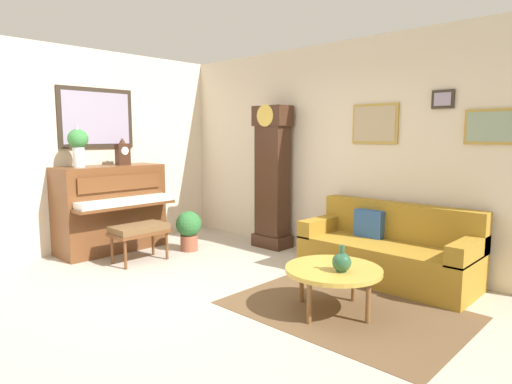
# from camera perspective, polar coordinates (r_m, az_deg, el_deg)

# --- Properties ---
(ground_plane) EXTENTS (6.40, 6.00, 0.10)m
(ground_plane) POSITION_cam_1_polar(r_m,az_deg,el_deg) (4.60, -9.15, -13.96)
(ground_plane) COLOR #B2A899
(wall_left) EXTENTS (0.13, 4.90, 2.80)m
(wall_left) POSITION_cam_1_polar(r_m,az_deg,el_deg) (6.56, -23.31, 5.00)
(wall_left) COLOR beige
(wall_left) RESTS_ON ground_plane
(wall_back) EXTENTS (5.30, 0.13, 2.80)m
(wall_back) POSITION_cam_1_polar(r_m,az_deg,el_deg) (6.03, 9.15, 5.29)
(wall_back) COLOR beige
(wall_back) RESTS_ON ground_plane
(area_rug) EXTENTS (2.10, 1.50, 0.01)m
(area_rug) POSITION_cam_1_polar(r_m,az_deg,el_deg) (4.32, 11.53, -14.67)
(area_rug) COLOR brown
(area_rug) RESTS_ON ground_plane
(piano) EXTENTS (0.87, 1.44, 1.20)m
(piano) POSITION_cam_1_polar(r_m,az_deg,el_deg) (6.49, -18.24, -1.95)
(piano) COLOR brown
(piano) RESTS_ON ground_plane
(piano_bench) EXTENTS (0.42, 0.70, 0.48)m
(piano_bench) POSITION_cam_1_polar(r_m,az_deg,el_deg) (5.83, -14.84, -4.85)
(piano_bench) COLOR brown
(piano_bench) RESTS_ON ground_plane
(grandfather_clock) EXTENTS (0.52, 0.34, 2.03)m
(grandfather_clock) POSITION_cam_1_polar(r_m,az_deg,el_deg) (6.30, 2.11, 1.46)
(grandfather_clock) COLOR #3D2316
(grandfather_clock) RESTS_ON ground_plane
(couch) EXTENTS (1.90, 0.80, 0.84)m
(couch) POSITION_cam_1_polar(r_m,az_deg,el_deg) (5.22, 16.71, -7.39)
(couch) COLOR olive
(couch) RESTS_ON ground_plane
(coffee_table) EXTENTS (0.88, 0.88, 0.42)m
(coffee_table) POSITION_cam_1_polar(r_m,az_deg,el_deg) (4.13, 9.97, -10.01)
(coffee_table) COLOR gold
(coffee_table) RESTS_ON ground_plane
(mantel_clock) EXTENTS (0.13, 0.18, 0.38)m
(mantel_clock) POSITION_cam_1_polar(r_m,az_deg,el_deg) (6.51, -16.85, 4.88)
(mantel_clock) COLOR #3D2316
(mantel_clock) RESTS_ON piano
(flower_vase) EXTENTS (0.26, 0.26, 0.58)m
(flower_vase) POSITION_cam_1_polar(r_m,az_deg,el_deg) (6.22, -22.01, 5.88)
(flower_vase) COLOR silver
(flower_vase) RESTS_ON piano
(green_jug) EXTENTS (0.17, 0.17, 0.24)m
(green_jug) POSITION_cam_1_polar(r_m,az_deg,el_deg) (4.00, 11.02, -8.88)
(green_jug) COLOR #234C33
(green_jug) RESTS_ON coffee_table
(potted_plant) EXTENTS (0.36, 0.36, 0.56)m
(potted_plant) POSITION_cam_1_polar(r_m,az_deg,el_deg) (6.26, -8.68, -4.62)
(potted_plant) COLOR #935138
(potted_plant) RESTS_ON ground_plane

